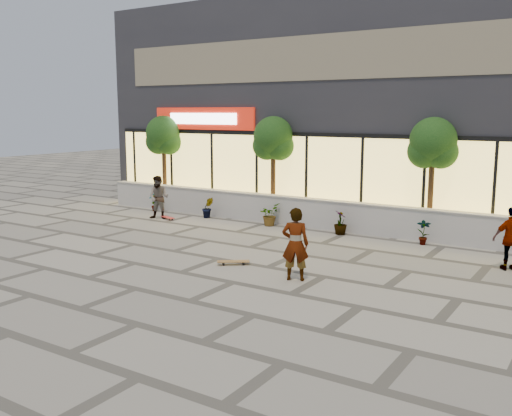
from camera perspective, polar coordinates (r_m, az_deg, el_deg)
The scene contains 16 objects.
ground at distance 13.91m, azimuth -2.32°, elevation -7.45°, with size 80.00×80.00×0.00m, color #9C9787.
planter_wall at distance 19.77m, azimuth 9.38°, elevation -0.88°, with size 22.00×0.42×1.04m.
retail_building at distance 24.59m, azimuth 14.77°, elevation 9.68°, with size 24.00×9.17×8.50m.
shrub_a at distance 23.97m, azimuth -10.16°, elevation 0.64°, with size 0.43×0.29×0.81m, color #133B12.
shrub_b at distance 22.18m, azimuth -4.84°, elevation 0.04°, with size 0.45×0.36×0.81m, color #133B12.
shrub_c at distance 20.62m, azimuth 1.34°, elevation -0.66°, with size 0.73×0.63×0.81m, color #133B12.
shrub_d at distance 19.34m, azimuth 8.45°, elevation -1.45°, with size 0.45×0.45×0.81m, color #133B12.
shrub_e at distance 18.40m, azimuth 16.42°, elevation -2.31°, with size 0.43×0.29×0.81m, color #133B12.
tree_west at distance 24.97m, azimuth -9.23°, elevation 6.97°, with size 1.60×1.50×3.92m.
tree_midwest at distance 21.70m, azimuth 1.74°, elevation 6.71°, with size 1.60×1.50×3.92m.
tree_mideast at distance 19.32m, azimuth 17.27°, elevation 5.93°, with size 1.60×1.50×3.92m.
skater_center at distance 13.90m, azimuth 3.95°, elevation -3.62°, with size 0.66×0.43×1.81m, color white.
skater_left at distance 22.14m, azimuth -9.69°, elevation 1.04°, with size 0.81×0.63×1.67m, color tan.
skater_right_near at distance 16.17m, azimuth 24.22°, elevation -2.82°, with size 0.98×0.41×1.67m, color silver.
skateboard_center at distance 15.44m, azimuth -2.28°, elevation -5.39°, with size 0.83×0.70×0.11m.
skateboard_left at distance 22.13m, azimuth -8.84°, elevation -0.93°, with size 0.77×0.39×0.09m.
Camera 1 is at (7.65, -10.89, 4.08)m, focal length 40.00 mm.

